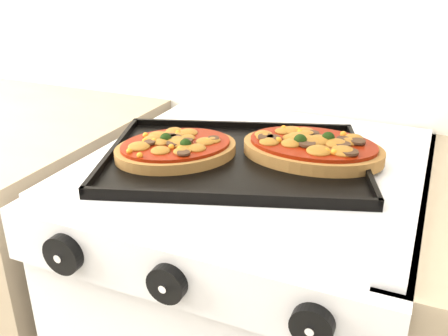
% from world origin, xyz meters
% --- Properties ---
extents(control_panel, '(0.60, 0.02, 0.09)m').
position_xyz_m(control_panel, '(0.05, 1.39, 0.85)').
color(control_panel, silver).
rests_on(control_panel, stove).
extents(knob_left, '(0.06, 0.02, 0.06)m').
position_xyz_m(knob_left, '(-0.13, 1.37, 0.85)').
color(knob_left, black).
rests_on(knob_left, control_panel).
extents(knob_center, '(0.06, 0.02, 0.06)m').
position_xyz_m(knob_center, '(0.05, 1.37, 0.85)').
color(knob_center, black).
rests_on(knob_center, control_panel).
extents(knob_right, '(0.05, 0.02, 0.05)m').
position_xyz_m(knob_right, '(0.24, 1.37, 0.85)').
color(knob_right, black).
rests_on(knob_right, control_panel).
extents(baking_tray, '(0.54, 0.46, 0.02)m').
position_xyz_m(baking_tray, '(0.02, 1.66, 0.92)').
color(baking_tray, black).
rests_on(baking_tray, stove).
extents(pizza_left, '(0.28, 0.28, 0.03)m').
position_xyz_m(pizza_left, '(-0.08, 1.63, 0.94)').
color(pizza_left, '#9A6235').
rests_on(pizza_left, baking_tray).
extents(pizza_right, '(0.26, 0.18, 0.04)m').
position_xyz_m(pizza_right, '(0.15, 1.73, 0.94)').
color(pizza_right, '#9A6235').
rests_on(pizza_right, baking_tray).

